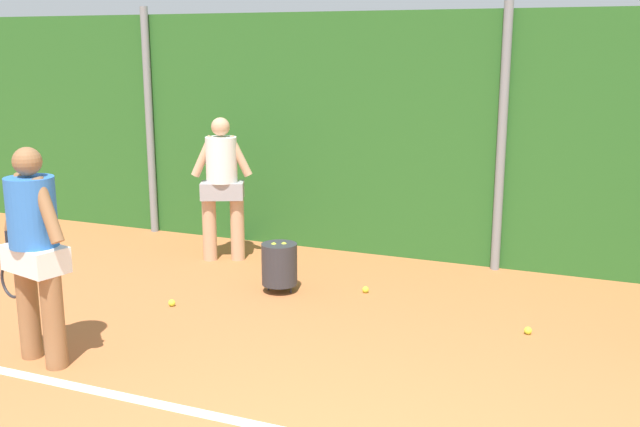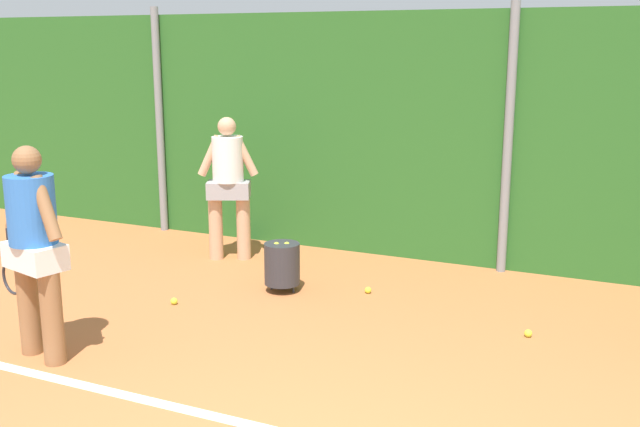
{
  "view_description": "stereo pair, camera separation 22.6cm",
  "coord_description": "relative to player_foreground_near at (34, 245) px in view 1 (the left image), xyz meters",
  "views": [
    {
      "loc": [
        1.24,
        -2.93,
        2.46
      ],
      "look_at": [
        -1.22,
        3.02,
        0.98
      ],
      "focal_mm": 41.79,
      "sensor_mm": 36.0,
      "label": 1
    },
    {
      "loc": [
        1.45,
        -2.84,
        2.46
      ],
      "look_at": [
        -1.22,
        3.02,
        0.98
      ],
      "focal_mm": 41.79,
      "sensor_mm": 36.0,
      "label": 2
    }
  ],
  "objects": [
    {
      "name": "fence_post_left",
      "position": [
        -1.64,
        3.87,
        0.5
      ],
      "size": [
        0.1,
        0.1,
        2.91
      ],
      "primitive_type": "cylinder",
      "color": "gray",
      "rests_on": "ground_plane"
    },
    {
      "name": "tennis_ball_1",
      "position": [
        3.47,
        2.05,
        -0.92
      ],
      "size": [
        0.07,
        0.07,
        0.07
      ],
      "primitive_type": "sphere",
      "color": "#CCDB33",
      "rests_on": "ground_plane"
    },
    {
      "name": "player_foreground_near",
      "position": [
        0.0,
        0.0,
        0.0
      ],
      "size": [
        0.79,
        0.41,
        1.71
      ],
      "rotation": [
        0.0,
        0.0,
        2.89
      ],
      "color": "#8C603D",
      "rests_on": "ground_plane"
    },
    {
      "name": "tennis_ball_5",
      "position": [
        1.81,
        2.55,
        -0.92
      ],
      "size": [
        0.07,
        0.07,
        0.07
      ],
      "primitive_type": "sphere",
      "color": "#CCDB33",
      "rests_on": "ground_plane"
    },
    {
      "name": "ground_plane",
      "position": [
        2.87,
        0.27,
        -0.96
      ],
      "size": [
        24.06,
        24.06,
        0.0
      ],
      "primitive_type": "plane",
      "color": "#B76638"
    },
    {
      "name": "fence_post_center",
      "position": [
        2.87,
        3.87,
        0.5
      ],
      "size": [
        0.1,
        0.1,
        2.91
      ],
      "primitive_type": "cylinder",
      "color": "gray",
      "rests_on": "ground_plane"
    },
    {
      "name": "tennis_ball_2",
      "position": [
        0.22,
        1.47,
        -0.92
      ],
      "size": [
        0.07,
        0.07,
        0.07
      ],
      "primitive_type": "sphere",
      "color": "#CCDB33",
      "rests_on": "ground_plane"
    },
    {
      "name": "tennis_ball_3",
      "position": [
        -1.45,
        1.64,
        -0.92
      ],
      "size": [
        0.07,
        0.07,
        0.07
      ],
      "primitive_type": "sphere",
      "color": "#CCDB33",
      "rests_on": "ground_plane"
    },
    {
      "name": "ball_hopper",
      "position": [
        0.99,
        2.26,
        -0.67
      ],
      "size": [
        0.36,
        0.36,
        0.51
      ],
      "color": "#2D2D33",
      "rests_on": "ground_plane"
    },
    {
      "name": "hedge_fence_backdrop",
      "position": [
        2.87,
        4.04,
        0.45
      ],
      "size": [
        15.64,
        0.25,
        2.81
      ],
      "primitive_type": "cube",
      "color": "#286023",
      "rests_on": "ground_plane"
    },
    {
      "name": "player_backcourt_far",
      "position": [
        -0.1,
        3.05,
        -0.03
      ],
      "size": [
        0.65,
        0.46,
        1.65
      ],
      "rotation": [
        0.0,
        0.0,
        3.57
      ],
      "color": "tan",
      "rests_on": "ground_plane"
    }
  ]
}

